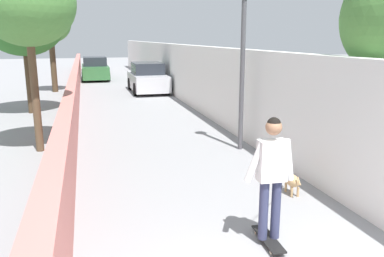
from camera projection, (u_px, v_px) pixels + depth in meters
ground_plane at (133, 104)px, 16.83m from camera, size 80.00×80.00×0.00m
wall_left at (74, 98)px, 14.19m from camera, size 48.00×0.30×1.31m
fence_right at (199, 78)px, 15.29m from camera, size 48.00×0.30×2.51m
tree_left_near at (27, 3)px, 9.09m from camera, size 2.27×2.27×4.69m
tree_left_far at (50, 24)px, 19.82m from camera, size 2.09×2.09×4.54m
tree_left_distant at (22, 21)px, 14.07m from camera, size 2.97×2.97×4.71m
lamp_post at (243, 37)px, 9.43m from camera, size 0.36×0.36×4.12m
skateboard at (268, 239)px, 5.45m from camera, size 0.81×0.25×0.08m
person_skateboarder at (272, 169)px, 5.22m from camera, size 0.24×0.71×1.73m
dog at (291, 180)px, 7.14m from camera, size 1.82×1.34×1.06m
car_near at (148, 78)px, 20.39m from camera, size 3.97×1.80×1.54m
car_far at (95, 69)px, 26.39m from camera, size 4.34×1.80×1.54m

